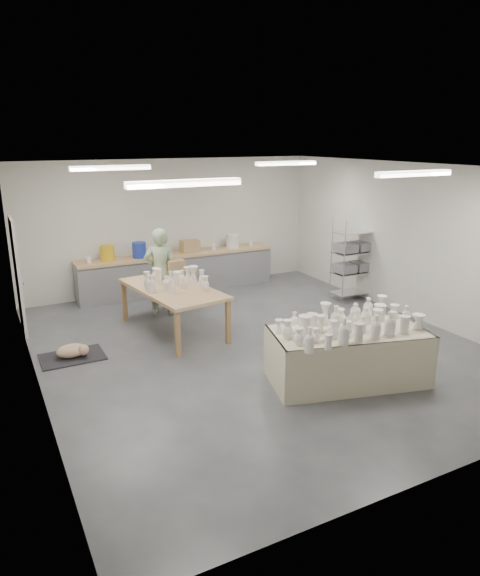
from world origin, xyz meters
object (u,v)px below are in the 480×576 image
drying_table (347,353)px  work_table (173,285)px  potter (161,272)px  red_stool (158,298)px

drying_table → work_table: size_ratio=1.02×
potter → red_stool: bearing=-70.3°
drying_table → red_stool: (-1.43, 4.32, -0.17)m
work_table → red_stool: 1.30m
red_stool → work_table: bearing=-93.0°
drying_table → potter: bearing=124.2°
red_stool → drying_table: bearing=-71.6°
potter → red_stool: size_ratio=4.60×
drying_table → work_table: (-1.50, 3.16, 0.42)m
work_table → red_stool: work_table is taller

